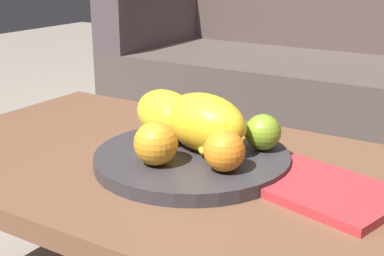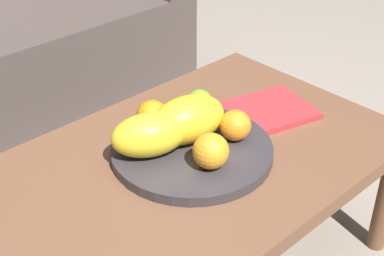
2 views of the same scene
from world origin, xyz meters
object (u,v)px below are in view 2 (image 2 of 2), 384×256
object	(u,v)px
melon_smaller_beside	(149,135)
orange_right	(152,116)
fruit_bowl	(192,150)
melon_large_front	(188,119)
orange_front	(235,125)
apple_front	(199,103)
magazine	(263,112)
orange_left	(211,151)
coffee_table	(177,179)
banana_bunch	(188,125)

from	to	relation	value
melon_smaller_beside	orange_right	xyz separation A→B (m)	(0.07, 0.07, -0.01)
fruit_bowl	orange_right	world-z (taller)	orange_right
melon_large_front	orange_front	distance (m)	0.11
apple_front	magazine	xyz separation A→B (m)	(0.15, -0.08, -0.05)
orange_left	magazine	xyz separation A→B (m)	(0.28, 0.09, -0.06)
apple_front	orange_left	bearing A→B (deg)	-127.19
melon_large_front	magazine	distance (m)	0.26
melon_large_front	orange_left	distance (m)	0.12
melon_large_front	orange_left	world-z (taller)	melon_large_front
orange_front	melon_smaller_beside	bearing A→B (deg)	153.95
coffee_table	magazine	bearing A→B (deg)	1.86
orange_right	banana_bunch	distance (m)	0.09
orange_right	apple_front	distance (m)	0.13
apple_front	orange_front	bearing A→B (deg)	-95.19
fruit_bowl	magazine	distance (m)	0.26
melon_large_front	orange_front	xyz separation A→B (m)	(0.08, -0.07, -0.02)
orange_front	magazine	xyz separation A→B (m)	(0.17, 0.05, -0.05)
orange_right	banana_bunch	world-z (taller)	orange_right
melon_large_front	orange_front	size ratio (longest dim) A/B	2.51
melon_large_front	melon_smaller_beside	size ratio (longest dim) A/B	1.07
magazine	melon_large_front	bearing A→B (deg)	-169.76
melon_smaller_beside	fruit_bowl	bearing A→B (deg)	-26.26
orange_front	banana_bunch	xyz separation A→B (m)	(-0.07, 0.09, -0.01)
melon_large_front	apple_front	world-z (taller)	melon_large_front
coffee_table	orange_right	distance (m)	0.16
banana_bunch	melon_smaller_beside	bearing A→B (deg)	180.00
apple_front	magazine	size ratio (longest dim) A/B	0.28
orange_right	magazine	world-z (taller)	orange_right
orange_right	magazine	xyz separation A→B (m)	(0.28, -0.11, -0.06)
coffee_table	orange_left	xyz separation A→B (m)	(0.03, -0.08, 0.11)
magazine	apple_front	bearing A→B (deg)	166.53
melon_large_front	orange_left	xyz separation A→B (m)	(-0.04, -0.11, -0.02)
orange_front	orange_left	world-z (taller)	orange_left
orange_right	banana_bunch	bearing A→B (deg)	-54.88
orange_left	coffee_table	bearing A→B (deg)	110.23
banana_bunch	magazine	distance (m)	0.24
coffee_table	orange_left	size ratio (longest dim) A/B	13.43
orange_left	orange_front	bearing A→B (deg)	18.01
melon_smaller_beside	orange_left	distance (m)	0.15
melon_large_front	orange_right	distance (m)	0.10
melon_smaller_beside	apple_front	size ratio (longest dim) A/B	2.47
orange_front	apple_front	xyz separation A→B (m)	(0.01, 0.13, -0.00)
fruit_bowl	apple_front	world-z (taller)	apple_front
orange_left	apple_front	bearing A→B (deg)	52.81
orange_left	apple_front	world-z (taller)	orange_left
melon_smaller_beside	magazine	distance (m)	0.36
apple_front	banana_bunch	distance (m)	0.09
melon_large_front	magazine	bearing A→B (deg)	-5.03
melon_smaller_beside	orange_left	bearing A→B (deg)	-63.09
melon_smaller_beside	orange_front	size ratio (longest dim) A/B	2.35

